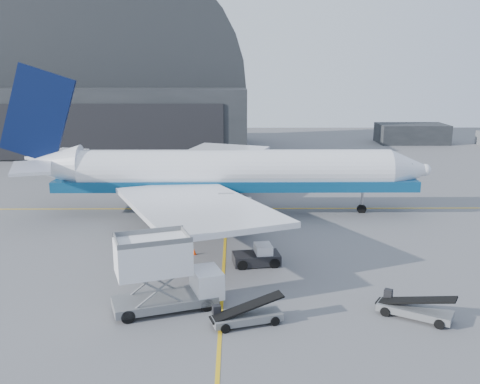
{
  "coord_description": "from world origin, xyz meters",
  "views": [
    {
      "loc": [
        0.98,
        -39.36,
        16.24
      ],
      "look_at": [
        1.41,
        9.48,
        4.5
      ],
      "focal_mm": 40.0,
      "sensor_mm": 36.0,
      "label": 1
    }
  ],
  "objects_px": {
    "airliner": "(218,173)",
    "catering_truck": "(163,274)",
    "pushback_tug": "(258,257)",
    "belt_loader_b": "(414,309)",
    "belt_loader_a": "(246,316)"
  },
  "relations": [
    {
      "from": "belt_loader_b",
      "to": "catering_truck",
      "type": "bearing_deg",
      "value": -153.61
    },
    {
      "from": "catering_truck",
      "to": "belt_loader_b",
      "type": "relative_size",
      "value": 1.61
    },
    {
      "from": "catering_truck",
      "to": "belt_loader_b",
      "type": "height_order",
      "value": "catering_truck"
    },
    {
      "from": "belt_loader_a",
      "to": "catering_truck",
      "type": "bearing_deg",
      "value": 141.96
    },
    {
      "from": "pushback_tug",
      "to": "belt_loader_b",
      "type": "xyz_separation_m",
      "value": [
        9.86,
        -9.63,
        -0.07
      ]
    },
    {
      "from": "catering_truck",
      "to": "pushback_tug",
      "type": "xyz_separation_m",
      "value": [
        6.71,
        8.3,
        -1.89
      ]
    },
    {
      "from": "catering_truck",
      "to": "airliner",
      "type": "bearing_deg",
      "value": 64.19
    },
    {
      "from": "airliner",
      "to": "belt_loader_b",
      "type": "bearing_deg",
      "value": -61.78
    },
    {
      "from": "airliner",
      "to": "belt_loader_b",
      "type": "relative_size",
      "value": 9.68
    },
    {
      "from": "catering_truck",
      "to": "pushback_tug",
      "type": "height_order",
      "value": "catering_truck"
    },
    {
      "from": "pushback_tug",
      "to": "belt_loader_b",
      "type": "distance_m",
      "value": 13.78
    },
    {
      "from": "pushback_tug",
      "to": "belt_loader_a",
      "type": "distance_m",
      "value": 10.51
    },
    {
      "from": "pushback_tug",
      "to": "catering_truck",
      "type": "bearing_deg",
      "value": -137.24
    },
    {
      "from": "airliner",
      "to": "catering_truck",
      "type": "relative_size",
      "value": 6.02
    },
    {
      "from": "pushback_tug",
      "to": "belt_loader_a",
      "type": "bearing_deg",
      "value": -104.77
    }
  ]
}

